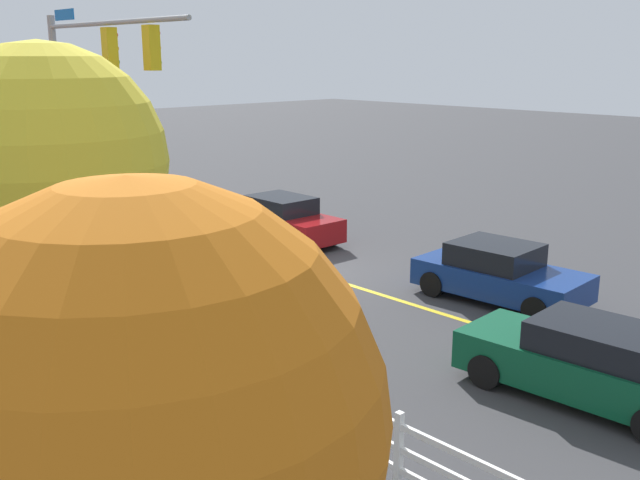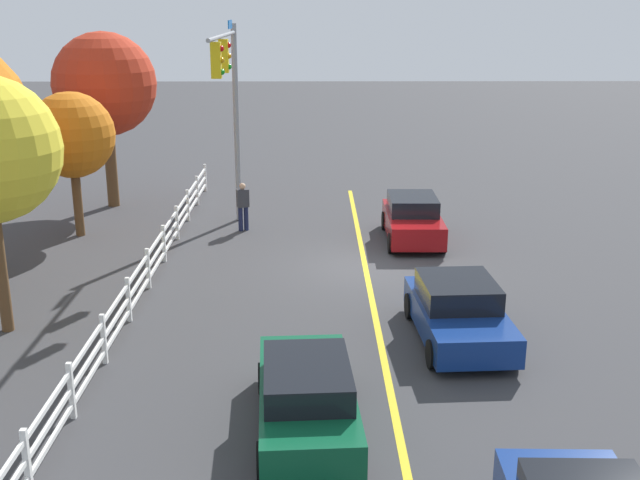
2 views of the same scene
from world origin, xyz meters
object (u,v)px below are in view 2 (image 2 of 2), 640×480
at_px(tree_0, 72,136).
at_px(tree_3, 105,85).
at_px(car_1, 458,312).
at_px(pedestrian, 243,205).
at_px(car_0, 413,219).
at_px(car_3, 307,397).

height_order(tree_0, tree_3, tree_3).
bearing_deg(car_1, tree_3, -141.95).
xyz_separation_m(car_1, pedestrian, (9.29, 5.82, 0.24)).
bearing_deg(car_1, tree_0, -130.64).
bearing_deg(car_1, car_0, 177.47).
distance_m(car_3, tree_3, 19.04).
height_order(car_0, car_3, car_0).
height_order(car_1, pedestrian, pedestrian).
bearing_deg(car_0, tree_3, -112.61).
distance_m(pedestrian, tree_3, 7.48).
height_order(car_1, tree_0, tree_0).
bearing_deg(pedestrian, car_1, -168.37).
bearing_deg(car_3, car_1, -43.97).
height_order(pedestrian, tree_0, tree_0).
bearing_deg(tree_0, car_0, -93.46).
distance_m(car_0, car_3, 12.61).
bearing_deg(car_3, pedestrian, 6.47).
distance_m(car_0, tree_0, 11.61).
bearing_deg(pedestrian, car_3, 169.38).
bearing_deg(pedestrian, tree_0, 75.25).
bearing_deg(pedestrian, car_0, -122.55).
distance_m(car_0, pedestrian, 5.88).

